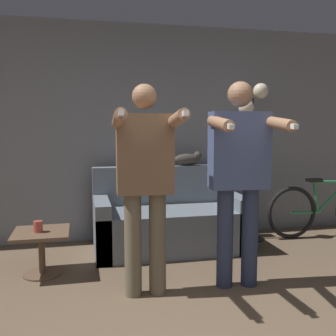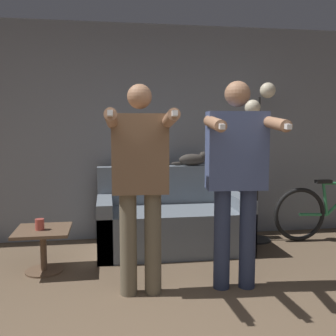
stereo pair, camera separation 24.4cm
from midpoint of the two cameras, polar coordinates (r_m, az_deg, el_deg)
The scene contains 9 objects.
wall_back at distance 4.83m, azimuth -7.00°, elevation 5.06°, with size 10.00×0.05×2.60m.
couch at distance 4.47m, azimuth -1.47°, elevation -7.97°, with size 1.66×0.82×0.91m.
person_left at distance 3.15m, azimuth -5.56°, elevation -1.04°, with size 0.54×0.69×1.72m.
person_right at distance 3.34m, azimuth 8.27°, elevation -0.16°, with size 0.60×0.71×1.76m.
cat at distance 4.71m, azimuth 1.39°, elevation 1.29°, with size 0.44×0.14×0.17m.
floor_lamp at distance 4.80m, azimuth 10.78°, elevation 5.75°, with size 0.37×0.35×1.89m.
side_table at distance 3.94m, azimuth -19.62°, elevation -10.24°, with size 0.51×0.51×0.42m.
cup at distance 3.87m, azimuth -20.08°, elevation -8.00°, with size 0.08×0.08×0.10m.
bicycle at distance 5.29m, azimuth 20.70°, elevation -5.66°, with size 1.59×0.07×0.74m.
Camera 1 is at (-0.60, -1.83, 1.40)m, focal length 42.00 mm.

